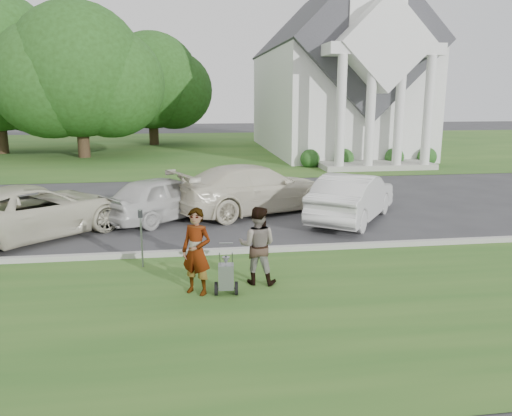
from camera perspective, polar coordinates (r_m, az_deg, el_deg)
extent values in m
plane|color=#333335|center=(12.40, -1.09, -5.98)|extent=(120.00, 120.00, 0.00)
cube|color=#28551D|center=(9.63, 1.08, -11.66)|extent=(80.00, 7.00, 0.01)
cube|color=#28551D|center=(38.89, -5.87, 6.88)|extent=(80.00, 30.00, 0.01)
cube|color=#9E9E93|center=(12.90, -1.38, -4.88)|extent=(80.00, 0.18, 0.15)
cube|color=white|center=(37.14, 8.51, 11.93)|extent=(9.00, 16.00, 7.00)
cube|color=#38383D|center=(37.26, 8.70, 17.32)|extent=(9.19, 17.00, 9.19)
cube|color=#9E9E93|center=(28.68, 13.44, 4.78)|extent=(6.20, 2.60, 0.30)
cylinder|color=white|center=(26.70, 9.66, 10.52)|extent=(0.50, 0.50, 6.00)
cylinder|color=white|center=(27.22, 12.93, 10.42)|extent=(0.50, 0.50, 6.00)
cylinder|color=white|center=(27.82, 16.06, 10.29)|extent=(0.50, 0.50, 6.00)
cylinder|color=white|center=(28.50, 19.05, 10.14)|extent=(0.50, 0.50, 6.00)
cube|color=white|center=(28.33, 14.27, 17.12)|extent=(6.20, 2.00, 0.60)
cube|color=white|center=(28.36, 14.30, 17.73)|extent=(5.09, 2.20, 5.09)
sphere|color=#1E4C19|center=(28.43, 6.20, 5.59)|extent=(1.10, 1.10, 1.10)
sphere|color=#1E4C19|center=(28.98, 10.05, 5.61)|extent=(1.10, 1.10, 1.10)
sphere|color=#1E4C19|center=(30.04, 15.53, 5.59)|extent=(1.10, 1.10, 1.10)
sphere|color=#1E4C19|center=(30.88, 18.96, 5.55)|extent=(1.10, 1.10, 1.10)
cylinder|color=#332316|center=(34.39, -19.18, 8.14)|extent=(0.76, 0.76, 3.20)
sphere|color=#214214|center=(34.34, -19.67, 14.64)|extent=(8.40, 8.40, 8.40)
sphere|color=#214214|center=(34.29, -16.29, 13.46)|extent=(6.89, 6.89, 6.89)
sphere|color=#214214|center=(34.39, -22.51, 13.36)|extent=(7.22, 7.22, 7.22)
cylinder|color=#332316|center=(38.83, -27.15, 8.20)|extent=(0.76, 0.76, 3.60)
sphere|color=#214214|center=(38.45, -24.55, 13.53)|extent=(7.54, 7.54, 7.54)
cylinder|color=#332316|center=(41.81, -11.63, 9.16)|extent=(0.76, 0.76, 3.00)
sphere|color=#214214|center=(41.75, -11.86, 14.07)|extent=(7.60, 7.60, 7.60)
sphere|color=#214214|center=(41.97, -9.39, 13.13)|extent=(6.23, 6.23, 6.23)
sphere|color=#214214|center=(41.57, -13.99, 13.19)|extent=(6.54, 6.54, 6.54)
cylinder|color=black|center=(10.31, -4.58, -9.17)|extent=(0.09, 0.29, 0.28)
cylinder|color=black|center=(10.31, -2.26, -9.15)|extent=(0.09, 0.29, 0.28)
cylinder|color=#2D2D33|center=(10.31, -3.42, -9.16)|extent=(0.47, 0.07, 0.03)
cube|color=gray|center=(10.22, -3.44, -7.82)|extent=(0.33, 0.28, 0.52)
cone|color=gray|center=(10.10, -3.46, -6.01)|extent=(0.17, 0.17, 0.15)
cylinder|color=#2D2D33|center=(10.08, -3.47, -5.60)|extent=(0.04, 0.04, 0.06)
cylinder|color=gray|center=(10.57, -4.15, -5.79)|extent=(0.09, 0.69, 0.49)
cylinder|color=gray|center=(10.56, -2.72, -5.78)|extent=(0.09, 0.69, 0.49)
cylinder|color=gray|center=(10.81, -3.44, -4.03)|extent=(0.30, 0.05, 0.03)
imported|color=#999999|center=(10.17, -6.81, -5.05)|extent=(0.78, 0.71, 1.78)
imported|color=#999999|center=(10.66, 0.17, -4.37)|extent=(0.97, 0.84, 1.69)
cylinder|color=gray|center=(12.01, -12.92, -3.87)|extent=(0.04, 0.04, 1.23)
cube|color=#2D2D33|center=(11.84, -13.09, -0.65)|extent=(0.10, 0.07, 0.18)
cylinder|color=gray|center=(11.81, -13.11, -0.22)|extent=(0.09, 0.09, 0.03)
imported|color=beige|center=(15.51, -24.08, -0.35)|extent=(5.73, 5.54, 1.52)
imported|color=silver|center=(16.47, -10.33, 1.18)|extent=(4.40, 4.08, 1.46)
imported|color=beige|center=(17.21, -0.23, 2.22)|extent=(6.16, 4.44, 1.66)
imported|color=silver|center=(16.41, 10.95, 1.24)|extent=(4.01, 4.74, 1.53)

